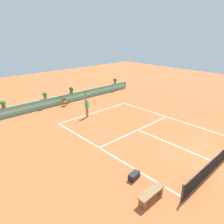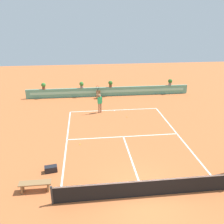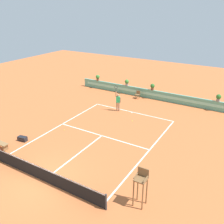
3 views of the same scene
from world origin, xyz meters
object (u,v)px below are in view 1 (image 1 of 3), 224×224
(gear_bag, at_px, (134,176))
(tennis_ball_mid_court, at_px, (117,147))
(tennis_ball_near_baseline, at_px, (115,115))
(potted_plant_centre, at_px, (71,90))
(ball_kid_chair, at_px, (64,102))
(potted_plant_left, at_px, (45,95))
(bench_courtside, at_px, (151,194))
(potted_plant_far_left, at_px, (3,104))
(tennis_player, at_px, (87,107))
(potted_plant_far_right, at_px, (115,81))

(gear_bag, bearing_deg, tennis_ball_mid_court, 61.44)
(tennis_ball_near_baseline, relative_size, potted_plant_centre, 0.09)
(ball_kid_chair, bearing_deg, gear_bag, -105.20)
(potted_plant_left, xyz_separation_m, potted_plant_centre, (3.17, 0.00, 0.00))
(tennis_ball_mid_court, relative_size, potted_plant_left, 0.09)
(ball_kid_chair, height_order, bench_courtside, ball_kid_chair)
(potted_plant_far_left, bearing_deg, potted_plant_left, 0.00)
(bench_courtside, height_order, potted_plant_far_left, potted_plant_far_left)
(bench_courtside, xyz_separation_m, tennis_player, (3.99, 10.38, 0.67))
(potted_plant_far_right, bearing_deg, gear_bag, -130.44)
(ball_kid_chair, relative_size, potted_plant_far_left, 1.17)
(tennis_ball_near_baseline, distance_m, tennis_ball_mid_court, 6.04)
(potted_plant_far_left, bearing_deg, tennis_player, -41.19)
(tennis_player, bearing_deg, potted_plant_centre, 72.81)
(tennis_ball_mid_court, bearing_deg, bench_courtside, -115.84)
(potted_plant_far_left, bearing_deg, ball_kid_chair, -7.19)
(gear_bag, bearing_deg, tennis_ball_near_baseline, 52.47)
(potted_plant_centre, bearing_deg, tennis_ball_mid_court, -107.12)
(tennis_player, relative_size, potted_plant_centre, 3.57)
(tennis_ball_mid_court, bearing_deg, gear_bag, -118.56)
(tennis_ball_mid_court, bearing_deg, potted_plant_far_left, 109.66)
(potted_plant_left, xyz_separation_m, potted_plant_far_right, (9.96, 0.00, 0.00))
(tennis_ball_near_baseline, distance_m, potted_plant_far_left, 10.28)
(bench_courtside, height_order, potted_plant_far_right, potted_plant_far_right)
(gear_bag, xyz_separation_m, potted_plant_far_right, (11.74, 13.78, 1.23))
(tennis_ball_mid_court, relative_size, potted_plant_centre, 0.09)
(potted_plant_centre, distance_m, potted_plant_far_right, 6.80)
(tennis_ball_mid_court, height_order, potted_plant_far_left, potted_plant_far_left)
(potted_plant_centre, bearing_deg, ball_kid_chair, -152.37)
(gear_bag, bearing_deg, bench_courtside, -110.35)
(tennis_player, bearing_deg, tennis_ball_near_baseline, -31.67)
(bench_courtside, relative_size, tennis_ball_near_baseline, 23.53)
(ball_kid_chair, height_order, gear_bag, ball_kid_chair)
(bench_courtside, relative_size, potted_plant_far_left, 2.21)
(tennis_ball_near_baseline, xyz_separation_m, potted_plant_left, (-3.91, 6.37, 1.38))
(potted_plant_far_right, bearing_deg, tennis_ball_mid_court, -133.11)
(gear_bag, relative_size, potted_plant_far_left, 0.97)
(ball_kid_chair, bearing_deg, tennis_player, -91.84)
(ball_kid_chair, relative_size, tennis_ball_mid_court, 12.50)
(bench_courtside, relative_size, tennis_ball_mid_court, 23.53)
(potted_plant_far_right, bearing_deg, potted_plant_centre, 180.00)
(potted_plant_centre, xyz_separation_m, potted_plant_far_left, (-7.20, 0.00, 0.00))
(tennis_player, height_order, potted_plant_centre, tennis_player)
(tennis_player, distance_m, potted_plant_left, 5.23)
(tennis_ball_near_baseline, relative_size, potted_plant_far_left, 0.09)
(gear_bag, distance_m, potted_plant_left, 13.95)
(potted_plant_far_right, bearing_deg, potted_plant_left, 180.00)
(potted_plant_centre, bearing_deg, potted_plant_far_right, 0.00)
(potted_plant_left, bearing_deg, potted_plant_far_left, 180.00)
(tennis_ball_near_baseline, height_order, potted_plant_far_right, potted_plant_far_right)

